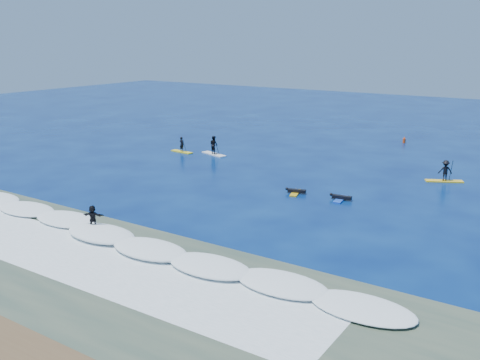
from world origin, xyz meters
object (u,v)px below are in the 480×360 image
Objects in this scene: sup_paddler_left at (182,147)px; prone_paddler_far at (341,198)px; sup_paddler_center at (214,147)px; marker_buoy at (404,140)px; wave_surfer at (93,218)px; sup_paddler_right at (445,172)px; prone_paddler_near at (296,192)px.

sup_paddler_left reaches higher than prone_paddler_far.
marker_buoy is (14.09, 16.54, -0.49)m from sup_paddler_center.
wave_surfer is at bearing 138.45° from prone_paddler_far.
marker_buoy is (-7.73, 14.59, -0.47)m from sup_paddler_right.
prone_paddler_far is at bearing -83.57° from marker_buoy.
sup_paddler_right is 1.39× the size of wave_surfer.
wave_surfer is (-9.89, -14.33, 0.70)m from prone_paddler_far.
marker_buoy reaches higher than prone_paddler_near.
sup_paddler_left is 0.82× the size of sup_paddler_center.
sup_paddler_right is 16.52m from marker_buoy.
prone_paddler_far is 0.98× the size of wave_surfer.
prone_paddler_near is 2.68× the size of marker_buoy.
sup_paddler_left is at bearing 92.44° from wave_surfer.
prone_paddler_near is at bearing 88.43° from prone_paddler_far.
sup_paddler_right reaches higher than prone_paddler_near.
prone_paddler_near is 24.32m from marker_buoy.
wave_surfer is at bearing -54.92° from sup_paddler_center.
sup_paddler_center is 1.58× the size of prone_paddler_near.
sup_paddler_left is 3.56m from sup_paddler_center.
sup_paddler_center reaches higher than prone_paddler_near.
prone_paddler_far is 17.42m from wave_surfer.
sup_paddler_center is 1.52× the size of wave_surfer.
sup_paddler_left is at bearing 51.67° from prone_paddler_near.
wave_surfer reaches higher than marker_buoy.
sup_paddler_center is 21.91m from sup_paddler_right.
sup_paddler_center is at bearing 59.16° from prone_paddler_far.
sup_paddler_left is 25.42m from sup_paddler_right.
marker_buoy is at bearing 51.42° from sup_paddler_left.
marker_buoy is at bearing 67.05° from sup_paddler_center.
sup_paddler_right is (25.27, 2.81, 0.23)m from sup_paddler_left.
sup_paddler_center is 21.74m from marker_buoy.
wave_surfer is 2.79× the size of marker_buoy.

